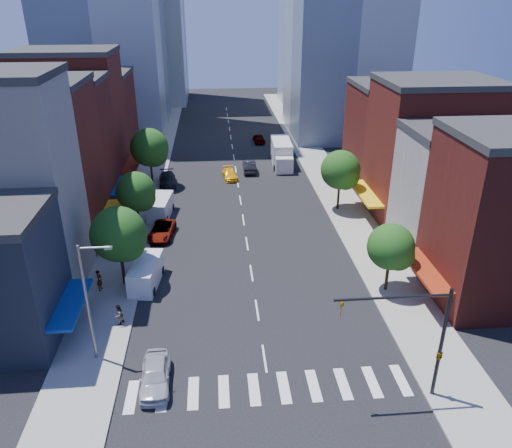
# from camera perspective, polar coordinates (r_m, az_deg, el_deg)

# --- Properties ---
(ground) EXTENTS (220.00, 220.00, 0.00)m
(ground) POSITION_cam_1_polar(r_m,az_deg,el_deg) (37.05, 0.97, -15.10)
(ground) COLOR black
(ground) RESTS_ON ground
(sidewalk_left) EXTENTS (5.00, 120.00, 0.15)m
(sidewalk_left) POSITION_cam_1_polar(r_m,az_deg,el_deg) (72.81, -12.17, 5.39)
(sidewalk_left) COLOR gray
(sidewalk_left) RESTS_ON ground
(sidewalk_right) EXTENTS (5.00, 120.00, 0.15)m
(sidewalk_right) POSITION_cam_1_polar(r_m,az_deg,el_deg) (73.85, 7.53, 6.03)
(sidewalk_right) COLOR gray
(sidewalk_right) RESTS_ON ground
(crosswalk) EXTENTS (19.00, 3.00, 0.01)m
(crosswalk) POSITION_cam_1_polar(r_m,az_deg,el_deg) (34.83, 1.50, -18.27)
(crosswalk) COLOR silver
(crosswalk) RESTS_ON ground
(bldg_left_2) EXTENTS (12.00, 9.00, 16.00)m
(bldg_left_2) POSITION_cam_1_polar(r_m,az_deg,el_deg) (54.24, -24.15, 5.80)
(bldg_left_2) COLOR maroon
(bldg_left_2) RESTS_ON ground
(bldg_left_3) EXTENTS (12.00, 8.00, 15.00)m
(bldg_left_3) POSITION_cam_1_polar(r_m,az_deg,el_deg) (62.11, -21.77, 7.97)
(bldg_left_3) COLOR #531A14
(bldg_left_3) RESTS_ON ground
(bldg_left_4) EXTENTS (12.00, 9.00, 17.00)m
(bldg_left_4) POSITION_cam_1_polar(r_m,az_deg,el_deg) (69.78, -20.09, 10.83)
(bldg_left_4) COLOR maroon
(bldg_left_4) RESTS_ON ground
(bldg_left_5) EXTENTS (12.00, 10.00, 13.00)m
(bldg_left_5) POSITION_cam_1_polar(r_m,az_deg,el_deg) (79.20, -18.27, 11.14)
(bldg_left_5) COLOR #531A14
(bldg_left_5) RESTS_ON ground
(bldg_right_1) EXTENTS (12.00, 8.00, 12.00)m
(bldg_right_1) POSITION_cam_1_polar(r_m,az_deg,el_deg) (52.54, 22.69, 3.14)
(bldg_right_1) COLOR silver
(bldg_right_1) RESTS_ON ground
(bldg_right_2) EXTENTS (12.00, 10.00, 15.00)m
(bldg_right_2) POSITION_cam_1_polar(r_m,az_deg,el_deg) (59.72, 19.20, 7.73)
(bldg_right_2) COLOR maroon
(bldg_right_2) RESTS_ON ground
(bldg_right_3) EXTENTS (12.00, 10.00, 13.00)m
(bldg_right_3) POSITION_cam_1_polar(r_m,az_deg,el_deg) (68.87, 15.90, 9.48)
(bldg_right_3) COLOR #531A14
(bldg_right_3) RESTS_ON ground
(traffic_signal) EXTENTS (7.24, 2.24, 8.00)m
(traffic_signal) POSITION_cam_1_polar(r_m,az_deg,el_deg) (33.43, 19.54, -12.83)
(traffic_signal) COLOR black
(traffic_signal) RESTS_ON sidewalk_right
(streetlight) EXTENTS (2.25, 0.25, 9.00)m
(streetlight) POSITION_cam_1_polar(r_m,az_deg,el_deg) (35.69, -18.54, -7.86)
(streetlight) COLOR slate
(streetlight) RESTS_ON sidewalk_left
(tree_left_near) EXTENTS (4.80, 4.80, 7.30)m
(tree_left_near) POSITION_cam_1_polar(r_m,az_deg,el_deg) (44.25, -15.25, -1.36)
(tree_left_near) COLOR black
(tree_left_near) RESTS_ON sidewalk_left
(tree_left_mid) EXTENTS (4.20, 4.20, 6.65)m
(tree_left_mid) POSITION_cam_1_polar(r_m,az_deg,el_deg) (54.33, -13.42, 3.47)
(tree_left_mid) COLOR black
(tree_left_mid) RESTS_ON sidewalk_left
(tree_left_far) EXTENTS (5.00, 5.00, 7.75)m
(tree_left_far) POSITION_cam_1_polar(r_m,az_deg,el_deg) (67.26, -11.96, 8.38)
(tree_left_far) COLOR black
(tree_left_far) RESTS_ON sidewalk_left
(tree_right_near) EXTENTS (4.00, 4.00, 6.20)m
(tree_right_near) POSITION_cam_1_polar(r_m,az_deg,el_deg) (43.66, 15.34, -2.74)
(tree_right_near) COLOR black
(tree_right_near) RESTS_ON sidewalk_right
(tree_right_far) EXTENTS (4.60, 4.60, 7.20)m
(tree_right_far) POSITION_cam_1_polar(r_m,az_deg,el_deg) (59.18, 9.77, 5.93)
(tree_right_far) COLOR black
(tree_right_far) RESTS_ON sidewalk_right
(parked_car_front) EXTENTS (2.10, 4.85, 1.63)m
(parked_car_front) POSITION_cam_1_polar(r_m,az_deg,el_deg) (35.17, -11.45, -16.58)
(parked_car_front) COLOR #BBBBC0
(parked_car_front) RESTS_ON ground
(parked_car_second) EXTENTS (1.54, 3.92, 1.27)m
(parked_car_second) POSITION_cam_1_polar(r_m,az_deg,el_deg) (46.49, -12.29, -5.60)
(parked_car_second) COLOR black
(parked_car_second) RESTS_ON ground
(parked_car_third) EXTENTS (2.98, 5.36, 1.42)m
(parked_car_third) POSITION_cam_1_polar(r_m,az_deg,el_deg) (54.16, -10.71, -0.75)
(parked_car_third) COLOR #999999
(parked_car_third) RESTS_ON ground
(parked_car_rear) EXTENTS (2.68, 5.56, 1.56)m
(parked_car_rear) POSITION_cam_1_polar(r_m,az_deg,el_deg) (68.62, -10.08, 4.98)
(parked_car_rear) COLOR black
(parked_car_rear) RESTS_ON ground
(cargo_van_near) EXTENTS (2.78, 5.56, 2.27)m
(cargo_van_near) POSITION_cam_1_polar(r_m,az_deg,el_deg) (45.54, -12.49, -5.60)
(cargo_van_near) COLOR white
(cargo_van_near) RESTS_ON ground
(cargo_van_far) EXTENTS (2.74, 5.52, 2.26)m
(cargo_van_far) POSITION_cam_1_polar(r_m,az_deg,el_deg) (58.96, -10.85, 1.87)
(cargo_van_far) COLOR silver
(cargo_van_far) RESTS_ON ground
(taxi) EXTENTS (2.22, 4.57, 1.28)m
(taxi) POSITION_cam_1_polar(r_m,az_deg,el_deg) (70.36, -3.01, 5.73)
(taxi) COLOR #FFB60D
(taxi) RESTS_ON ground
(traffic_car_oncoming) EXTENTS (1.76, 5.03, 1.66)m
(traffic_car_oncoming) POSITION_cam_1_polar(r_m,az_deg,el_deg) (73.05, -0.79, 6.65)
(traffic_car_oncoming) COLOR black
(traffic_car_oncoming) RESTS_ON ground
(traffic_car_far) EXTENTS (1.98, 4.42, 1.48)m
(traffic_car_far) POSITION_cam_1_polar(r_m,az_deg,el_deg) (87.76, 0.33, 9.76)
(traffic_car_far) COLOR #999999
(traffic_car_far) RESTS_ON ground
(box_truck) EXTENTS (3.03, 9.08, 3.62)m
(box_truck) POSITION_cam_1_polar(r_m,az_deg,el_deg) (75.73, 2.94, 8.00)
(box_truck) COLOR silver
(box_truck) RESTS_ON ground
(pedestrian_near) EXTENTS (0.53, 0.75, 1.93)m
(pedestrian_near) POSITION_cam_1_polar(r_m,az_deg,el_deg) (45.69, -17.46, -6.14)
(pedestrian_near) COLOR #999999
(pedestrian_near) RESTS_ON sidewalk_left
(pedestrian_far) EXTENTS (0.95, 1.03, 1.69)m
(pedestrian_far) POSITION_cam_1_polar(r_m,az_deg,el_deg) (40.95, -15.42, -9.99)
(pedestrian_far) COLOR #999999
(pedestrian_far) RESTS_ON sidewalk_left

